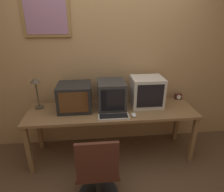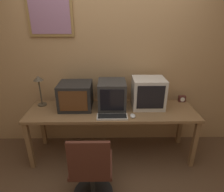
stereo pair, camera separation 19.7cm
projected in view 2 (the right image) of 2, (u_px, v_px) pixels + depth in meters
name	position (u px, v px, depth m)	size (l,w,h in m)	color
wall_back	(111.00, 61.00, 2.69)	(8.00, 0.08, 2.60)	tan
desk	(112.00, 115.00, 2.56)	(2.25, 0.62, 0.73)	olive
monitor_left	(76.00, 96.00, 2.53)	(0.43, 0.39, 0.35)	black
monitor_center	(112.00, 95.00, 2.53)	(0.37, 0.40, 0.38)	#333333
monitor_right	(148.00, 93.00, 2.54)	(0.43, 0.36, 0.41)	beige
keyboard_main	(112.00, 117.00, 2.33)	(0.39, 0.15, 0.03)	beige
mouse_near_keyboard	(133.00, 116.00, 2.35)	(0.07, 0.10, 0.03)	silver
desk_clock	(182.00, 99.00, 2.76)	(0.10, 0.06, 0.09)	#4C231E
desk_lamp	(39.00, 84.00, 2.55)	(0.14, 0.14, 0.43)	#4C4233
office_chair	(92.00, 172.00, 1.97)	(0.46, 0.46, 0.88)	black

